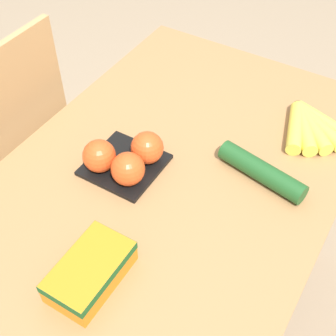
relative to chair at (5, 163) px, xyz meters
name	(u,v)px	position (x,y,z in m)	size (l,w,h in m)	color
ground_plane	(168,316)	(0.03, -0.60, -0.50)	(12.00, 12.00, 0.00)	gray
dining_table	(168,206)	(0.03, -0.60, 0.13)	(1.19, 0.77, 0.75)	#9E7044
chair	(5,163)	(0.00, 0.00, 0.00)	(0.42, 0.40, 0.96)	tan
banana_bunch	(310,126)	(0.36, -0.84, 0.27)	(0.19, 0.19, 0.04)	brown
tomato_pack	(125,159)	(-0.01, -0.50, 0.29)	(0.17, 0.17, 0.09)	black
carrot_bag	(90,270)	(-0.29, -0.61, 0.28)	(0.18, 0.11, 0.06)	orange
cucumber_near	(262,171)	(0.14, -0.79, 0.27)	(0.09, 0.23, 0.05)	#1E5123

